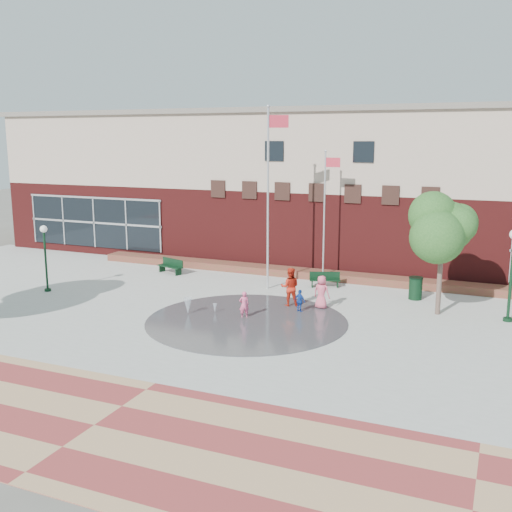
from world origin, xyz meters
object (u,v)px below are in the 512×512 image
at_px(trash_can, 416,288).
at_px(child_splash, 244,305).
at_px(flagpole_left, 269,189).
at_px(bench_left, 170,269).
at_px(flagpole_right, 325,209).

bearing_deg(trash_can, child_splash, -136.89).
xyz_separation_m(flagpole_left, trash_can, (7.14, 0.81, -4.51)).
height_order(bench_left, trash_can, trash_can).
height_order(flagpole_right, trash_can, flagpole_right).
bearing_deg(child_splash, trash_can, -171.43).
bearing_deg(child_splash, flagpole_right, -133.88).
xyz_separation_m(flagpole_right, child_splash, (-1.24, -7.54, -3.29)).
relative_size(flagpole_right, child_splash, 5.97).
bearing_deg(flagpole_left, flagpole_right, 29.99).
height_order(trash_can, child_splash, child_splash).
distance_m(bench_left, child_splash, 9.46).
xyz_separation_m(bench_left, trash_can, (13.50, -0.21, 0.28)).
bearing_deg(flagpole_right, flagpole_left, -128.71).
bearing_deg(bench_left, flagpole_left, 9.55).
bearing_deg(bench_left, child_splash, -21.19).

